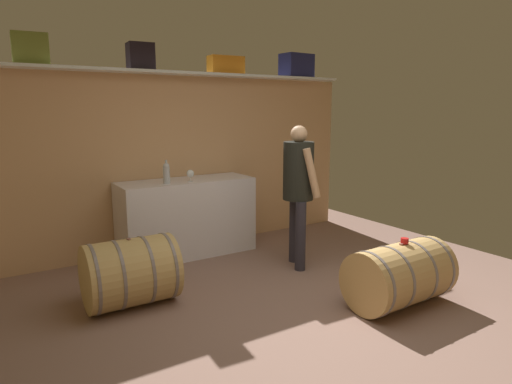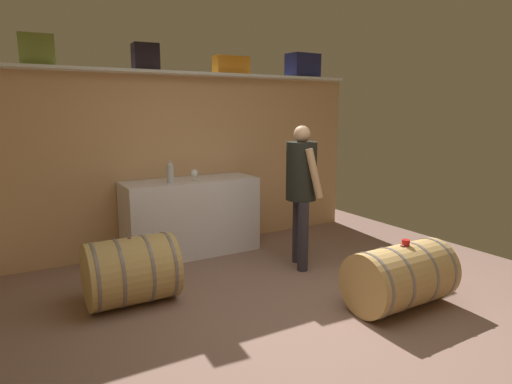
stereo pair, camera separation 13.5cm
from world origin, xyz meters
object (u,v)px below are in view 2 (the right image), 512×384
object	(u,v)px
wine_bottle_clear	(170,172)
wine_glass	(194,173)
toolcase_black	(145,57)
wine_barrel_far	(131,271)
work_cabinet	(191,217)
toolcase_orange	(231,65)
winemaker_pouring	(302,182)
wine_barrel_near	(400,276)
tasting_cup	(406,242)
toolcase_navy	(303,66)
toolcase_olive	(36,50)

from	to	relation	value
wine_bottle_clear	wine_glass	bearing A→B (deg)	-0.36
toolcase_black	wine_barrel_far	size ratio (longest dim) A/B	0.37
toolcase_black	work_cabinet	world-z (taller)	toolcase_black
toolcase_orange	winemaker_pouring	size ratio (longest dim) A/B	0.28
wine_barrel_near	tasting_cup	distance (m)	0.31
toolcase_navy	work_cabinet	distance (m)	2.59
toolcase_orange	toolcase_navy	bearing A→B (deg)	3.14
wine_barrel_far	tasting_cup	xyz separation A→B (m)	(2.08, -1.29, 0.28)
toolcase_navy	winemaker_pouring	size ratio (longest dim) A/B	0.27
tasting_cup	work_cabinet	bearing A→B (deg)	114.35
wine_bottle_clear	wine_glass	distance (m)	0.29
toolcase_navy	winemaker_pouring	bearing A→B (deg)	-128.80
toolcase_orange	winemaker_pouring	bearing A→B (deg)	-77.28
toolcase_navy	tasting_cup	size ratio (longest dim) A/B	6.20
toolcase_black	wine_barrel_far	world-z (taller)	toolcase_black
toolcase_orange	toolcase_navy	size ratio (longest dim) A/B	1.03
tasting_cup	wine_barrel_far	bearing A→B (deg)	148.17
work_cabinet	wine_glass	world-z (taller)	wine_glass
toolcase_olive	wine_bottle_clear	size ratio (longest dim) A/B	1.22
winemaker_pouring	toolcase_orange	bearing A→B (deg)	-146.85
work_cabinet	winemaker_pouring	xyz separation A→B (m)	(0.88, -1.05, 0.51)
toolcase_navy	work_cabinet	bearing A→B (deg)	-176.61
wine_bottle_clear	wine_barrel_far	bearing A→B (deg)	-128.06
work_cabinet	wine_bottle_clear	distance (m)	0.66
toolcase_olive	toolcase_orange	xyz separation A→B (m)	(2.20, 0.00, -0.04)
tasting_cup	winemaker_pouring	size ratio (longest dim) A/B	0.04
toolcase_olive	toolcase_black	distance (m)	1.11
toolcase_navy	wine_bottle_clear	size ratio (longest dim) A/B	1.59
wine_bottle_clear	wine_barrel_far	world-z (taller)	wine_bottle_clear
wine_barrel_far	wine_barrel_near	bearing A→B (deg)	-31.73
toolcase_olive	wine_glass	xyz separation A→B (m)	(1.53, -0.33, -1.32)
wine_barrel_far	winemaker_pouring	xyz separation A→B (m)	(1.90, 0.01, 0.66)
tasting_cup	toolcase_olive	bearing A→B (deg)	135.45
work_cabinet	wine_barrel_near	bearing A→B (deg)	-66.53
wine_glass	toolcase_black	bearing A→B (deg)	141.93
toolcase_black	tasting_cup	world-z (taller)	toolcase_black
winemaker_pouring	toolcase_navy	bearing A→B (deg)	167.77
toolcase_orange	wine_glass	xyz separation A→B (m)	(-0.67, -0.33, -1.28)
toolcase_olive	wine_barrel_far	size ratio (longest dim) A/B	0.42
toolcase_navy	wine_glass	size ratio (longest dim) A/B	3.09
toolcase_olive	winemaker_pouring	xyz separation A→B (m)	(2.41, -1.25, -1.36)
toolcase_navy	toolcase_orange	bearing A→B (deg)	177.01
toolcase_olive	tasting_cup	xyz separation A→B (m)	(2.59, -2.55, -1.74)
wine_glass	wine_barrel_near	distance (m)	2.55
toolcase_navy	wine_barrel_far	world-z (taller)	toolcase_navy
toolcase_orange	wine_barrel_near	size ratio (longest dim) A/B	0.46
toolcase_navy	work_cabinet	world-z (taller)	toolcase_navy
toolcase_orange	wine_barrel_near	xyz separation A→B (m)	(0.35, -2.55, -2.00)
toolcase_black	wine_glass	world-z (taller)	toolcase_black
toolcase_black	work_cabinet	xyz separation A→B (m)	(0.42, -0.20, -1.87)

